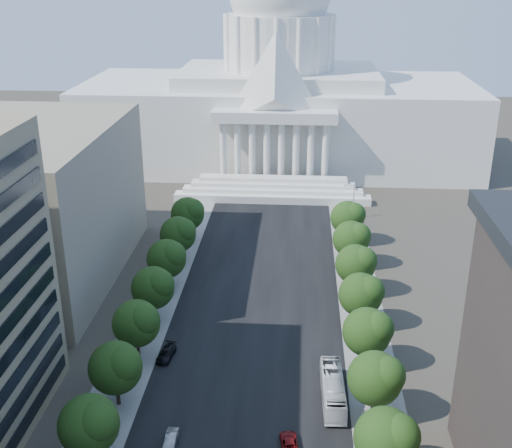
% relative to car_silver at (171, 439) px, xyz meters
% --- Properties ---
extents(road_asphalt, '(30.00, 260.00, 0.01)m').
position_rel_car_silver_xyz_m(road_asphalt, '(8.93, 37.65, -0.70)').
color(road_asphalt, black).
rests_on(road_asphalt, ground).
extents(sidewalk_left, '(8.00, 260.00, 0.02)m').
position_rel_car_silver_xyz_m(sidewalk_left, '(-10.07, 37.65, -0.70)').
color(sidewalk_left, gray).
rests_on(sidewalk_left, ground).
extents(sidewalk_right, '(8.00, 260.00, 0.02)m').
position_rel_car_silver_xyz_m(sidewalk_right, '(27.93, 37.65, -0.70)').
color(sidewalk_right, gray).
rests_on(sidewalk_right, ground).
extents(capitol, '(120.00, 56.00, 73.00)m').
position_rel_car_silver_xyz_m(capitol, '(8.93, 132.54, 19.31)').
color(capitol, white).
rests_on(capitol, ground).
extents(office_block_left_far, '(38.00, 52.00, 30.00)m').
position_rel_car_silver_xyz_m(office_block_left_far, '(-39.07, 47.65, 14.30)').
color(office_block_left_far, gray).
rests_on(office_block_left_far, ground).
extents(tree_l_d, '(7.79, 7.60, 9.97)m').
position_rel_car_silver_xyz_m(tree_l_d, '(-8.73, -4.55, 5.76)').
color(tree_l_d, '#33261C').
rests_on(tree_l_d, ground).
extents(tree_l_e, '(7.79, 7.60, 9.97)m').
position_rel_car_silver_xyz_m(tree_l_e, '(-8.73, 7.45, 5.76)').
color(tree_l_e, '#33261C').
rests_on(tree_l_e, ground).
extents(tree_l_f, '(7.79, 7.60, 9.97)m').
position_rel_car_silver_xyz_m(tree_l_f, '(-8.73, 19.45, 5.76)').
color(tree_l_f, '#33261C').
rests_on(tree_l_f, ground).
extents(tree_l_g, '(7.79, 7.60, 9.97)m').
position_rel_car_silver_xyz_m(tree_l_g, '(-8.73, 31.45, 5.76)').
color(tree_l_g, '#33261C').
rests_on(tree_l_g, ground).
extents(tree_l_h, '(7.79, 7.60, 9.97)m').
position_rel_car_silver_xyz_m(tree_l_h, '(-8.73, 43.45, 5.76)').
color(tree_l_h, '#33261C').
rests_on(tree_l_h, ground).
extents(tree_l_i, '(7.79, 7.60, 9.97)m').
position_rel_car_silver_xyz_m(tree_l_i, '(-8.73, 55.45, 5.76)').
color(tree_l_i, '#33261C').
rests_on(tree_l_i, ground).
extents(tree_l_j, '(7.79, 7.60, 9.97)m').
position_rel_car_silver_xyz_m(tree_l_j, '(-8.73, 67.45, 5.76)').
color(tree_l_j, '#33261C').
rests_on(tree_l_j, ground).
extents(tree_r_d, '(7.79, 7.60, 9.97)m').
position_rel_car_silver_xyz_m(tree_r_d, '(27.27, -4.55, 5.76)').
color(tree_r_d, '#33261C').
rests_on(tree_r_d, ground).
extents(tree_r_e, '(7.79, 7.60, 9.97)m').
position_rel_car_silver_xyz_m(tree_r_e, '(27.27, 7.45, 5.76)').
color(tree_r_e, '#33261C').
rests_on(tree_r_e, ground).
extents(tree_r_f, '(7.79, 7.60, 9.97)m').
position_rel_car_silver_xyz_m(tree_r_f, '(27.27, 19.45, 5.76)').
color(tree_r_f, '#33261C').
rests_on(tree_r_f, ground).
extents(tree_r_g, '(7.79, 7.60, 9.97)m').
position_rel_car_silver_xyz_m(tree_r_g, '(27.27, 31.45, 5.76)').
color(tree_r_g, '#33261C').
rests_on(tree_r_g, ground).
extents(tree_r_h, '(7.79, 7.60, 9.97)m').
position_rel_car_silver_xyz_m(tree_r_h, '(27.27, 43.45, 5.76)').
color(tree_r_h, '#33261C').
rests_on(tree_r_h, ground).
extents(tree_r_i, '(7.79, 7.60, 9.97)m').
position_rel_car_silver_xyz_m(tree_r_i, '(27.27, 55.45, 5.76)').
color(tree_r_i, '#33261C').
rests_on(tree_r_i, ground).
extents(tree_r_j, '(7.79, 7.60, 9.97)m').
position_rel_car_silver_xyz_m(tree_r_j, '(27.27, 67.45, 5.76)').
color(tree_r_j, '#33261C').
rests_on(tree_r_j, ground).
extents(streetlight_c, '(2.61, 0.44, 9.00)m').
position_rel_car_silver_xyz_m(streetlight_c, '(28.84, 7.65, 5.13)').
color(streetlight_c, gray).
rests_on(streetlight_c, ground).
extents(streetlight_d, '(2.61, 0.44, 9.00)m').
position_rel_car_silver_xyz_m(streetlight_d, '(28.84, 32.65, 5.13)').
color(streetlight_d, gray).
rests_on(streetlight_d, ground).
extents(streetlight_e, '(2.61, 0.44, 9.00)m').
position_rel_car_silver_xyz_m(streetlight_e, '(28.84, 57.65, 5.13)').
color(streetlight_e, gray).
rests_on(streetlight_e, ground).
extents(streetlight_f, '(2.61, 0.44, 9.00)m').
position_rel_car_silver_xyz_m(streetlight_f, '(28.84, 82.65, 5.13)').
color(streetlight_f, gray).
rests_on(streetlight_f, ground).
extents(car_silver, '(1.49, 4.23, 1.39)m').
position_rel_car_silver_xyz_m(car_silver, '(0.00, 0.00, 0.00)').
color(car_silver, '#95989C').
rests_on(car_silver, ground).
extents(car_red, '(2.87, 5.13, 1.35)m').
position_rel_car_silver_xyz_m(car_red, '(15.51, 0.47, -0.02)').
color(car_red, maroon).
rests_on(car_red, ground).
extents(car_dark_b, '(2.86, 5.55, 1.54)m').
position_rel_car_silver_xyz_m(car_dark_b, '(-4.57, 19.65, 0.07)').
color(car_dark_b, black).
rests_on(car_dark_b, ground).
extents(city_bus, '(3.41, 13.04, 3.61)m').
position_rel_car_silver_xyz_m(city_bus, '(21.55, 10.75, 1.11)').
color(city_bus, silver).
rests_on(city_bus, ground).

